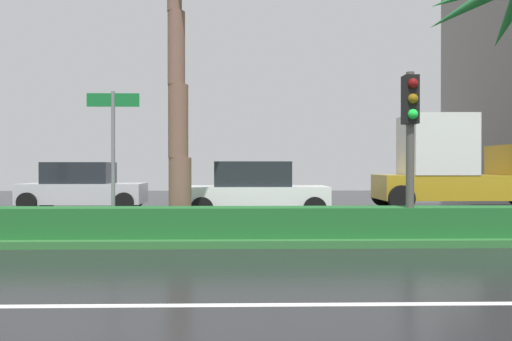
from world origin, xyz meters
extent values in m
cube|color=black|center=(0.00, 9.00, -0.05)|extent=(90.00, 42.00, 0.10)
cube|color=white|center=(0.00, 2.00, 0.00)|extent=(81.00, 0.14, 0.01)
cube|color=#2D6B33|center=(0.00, 8.00, 0.07)|extent=(85.50, 4.00, 0.15)
cube|color=#1E6028|center=(0.00, 6.60, 0.45)|extent=(76.50, 0.70, 0.60)
cylinder|color=brown|center=(-0.26, 7.77, 0.96)|extent=(0.51, 0.51, 1.62)
cylinder|color=brown|center=(-0.29, 7.75, 2.57)|extent=(0.45, 0.45, 1.62)
cylinder|color=brown|center=(-0.33, 7.73, 4.19)|extent=(0.39, 0.39, 1.62)
cone|color=#236A35|center=(7.84, 8.97, 5.42)|extent=(0.79, 2.56, 1.74)
cone|color=#236A35|center=(6.84, 8.66, 5.59)|extent=(2.31, 2.17, 1.43)
cylinder|color=#4C4C47|center=(4.46, 6.39, 1.80)|extent=(0.16, 0.16, 3.29)
cube|color=black|center=(4.46, 6.39, 2.89)|extent=(0.28, 0.32, 0.96)
sphere|color=maroon|center=(4.46, 6.22, 3.19)|extent=(0.20, 0.20, 0.20)
sphere|color=#7F600F|center=(4.46, 6.22, 2.89)|extent=(0.20, 0.20, 0.20)
sphere|color=#1EEA3F|center=(4.46, 6.22, 2.59)|extent=(0.20, 0.20, 0.20)
cylinder|color=slate|center=(-1.59, 7.17, 1.65)|extent=(0.08, 0.08, 3.00)
cube|color=#146B2D|center=(-1.59, 7.17, 2.97)|extent=(1.10, 0.03, 0.28)
cube|color=silver|center=(-4.61, 15.02, 0.60)|extent=(4.30, 1.76, 0.72)
cube|color=#1E2328|center=(-4.76, 15.02, 1.34)|extent=(2.30, 1.58, 0.76)
cylinder|color=black|center=(-2.96, 15.92, 0.34)|extent=(0.68, 0.22, 0.68)
cylinder|color=black|center=(-2.96, 14.12, 0.34)|extent=(0.68, 0.22, 0.68)
cylinder|color=black|center=(-6.26, 15.92, 0.34)|extent=(0.68, 0.22, 0.68)
cylinder|color=black|center=(-6.26, 14.12, 0.34)|extent=(0.68, 0.22, 0.68)
cube|color=white|center=(1.59, 12.23, 0.60)|extent=(4.30, 1.76, 0.72)
cube|color=#1E2328|center=(1.44, 12.23, 1.34)|extent=(2.30, 1.58, 0.76)
cylinder|color=black|center=(3.24, 13.13, 0.34)|extent=(0.68, 0.22, 0.68)
cylinder|color=black|center=(3.24, 11.33, 0.34)|extent=(0.68, 0.22, 0.68)
cylinder|color=black|center=(-0.06, 13.13, 0.34)|extent=(0.68, 0.22, 0.68)
cylinder|color=black|center=(-0.06, 11.33, 0.34)|extent=(0.68, 0.22, 0.68)
cube|color=#B28C1E|center=(9.33, 15.25, 0.81)|extent=(6.40, 2.30, 0.90)
cube|color=silver|center=(8.28, 15.25, 2.36)|extent=(2.30, 2.35, 2.20)
cylinder|color=black|center=(6.63, 16.42, 0.46)|extent=(0.92, 0.30, 0.92)
cylinder|color=black|center=(6.63, 14.08, 0.46)|extent=(0.92, 0.30, 0.92)
camera|label=1|loc=(1.17, -3.88, 1.57)|focal=36.62mm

